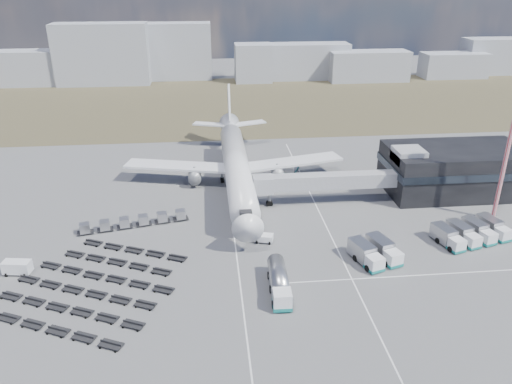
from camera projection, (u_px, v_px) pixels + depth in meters
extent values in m
plane|color=#565659|center=(249.00, 258.00, 85.93)|extent=(420.00, 420.00, 0.00)
cube|color=#46402A|center=(223.00, 103.00, 185.79)|extent=(420.00, 90.00, 0.01)
cube|color=silver|center=(235.00, 244.00, 90.29)|extent=(0.25, 110.00, 0.01)
cube|color=silver|center=(333.00, 239.00, 91.94)|extent=(0.25, 110.00, 0.01)
cube|color=silver|center=(406.00, 276.00, 80.96)|extent=(40.00, 0.25, 0.01)
cube|color=black|center=(455.00, 170.00, 110.07)|extent=(30.00, 16.00, 10.00)
cube|color=#262D38|center=(456.00, 165.00, 109.58)|extent=(30.40, 16.40, 1.60)
cube|color=#939399|center=(409.00, 156.00, 105.32)|extent=(6.00, 6.00, 3.00)
cube|color=#939399|center=(326.00, 181.00, 104.12)|extent=(29.80, 3.00, 3.00)
cube|color=#939399|center=(263.00, 184.00, 102.43)|extent=(4.00, 3.60, 3.40)
cylinder|color=slate|center=(270.00, 194.00, 104.07)|extent=(0.70, 0.70, 5.10)
cylinder|color=black|center=(269.00, 204.00, 104.93)|extent=(1.40, 0.90, 1.40)
cylinder|color=white|center=(237.00, 167.00, 111.00)|extent=(5.60, 48.00, 5.60)
cone|color=white|center=(247.00, 222.00, 86.94)|extent=(5.60, 5.00, 5.60)
cone|color=white|center=(230.00, 127.00, 136.09)|extent=(5.60, 8.00, 5.60)
cube|color=black|center=(246.00, 212.00, 88.43)|extent=(2.20, 2.00, 0.80)
cube|color=white|center=(179.00, 166.00, 114.84)|extent=(25.59, 11.38, 0.50)
cube|color=white|center=(291.00, 162.00, 117.22)|extent=(25.59, 11.38, 0.50)
cylinder|color=slate|center=(195.00, 175.00, 114.04)|extent=(3.00, 5.00, 3.00)
cylinder|color=slate|center=(277.00, 172.00, 115.78)|extent=(3.00, 5.00, 3.00)
cube|color=white|center=(210.00, 124.00, 137.24)|extent=(9.49, 5.63, 0.35)
cube|color=white|center=(249.00, 123.00, 138.25)|extent=(9.49, 5.63, 0.35)
cube|color=white|center=(229.00, 104.00, 136.48)|extent=(0.50, 9.06, 11.45)
cylinder|color=slate|center=(244.00, 227.00, 93.59)|extent=(0.50, 0.50, 2.50)
cylinder|color=slate|center=(222.00, 177.00, 116.00)|extent=(0.60, 0.60, 2.50)
cylinder|color=slate|center=(250.00, 176.00, 116.58)|extent=(0.60, 0.60, 2.50)
cylinder|color=black|center=(244.00, 231.00, 93.90)|extent=(0.50, 1.20, 1.20)
cube|color=#999CA6|center=(40.00, 68.00, 211.80)|extent=(44.50, 12.00, 14.34)
cube|color=#999CA6|center=(102.00, 54.00, 210.62)|extent=(38.81, 12.00, 25.21)
cube|color=#999CA6|center=(163.00, 51.00, 221.03)|extent=(42.75, 12.00, 24.16)
cube|color=#999CA6|center=(253.00, 63.00, 217.72)|extent=(15.76, 12.00, 16.08)
cube|color=#999CA6|center=(304.00, 61.00, 223.49)|extent=(39.21, 12.00, 15.44)
cube|color=#999CA6|center=(368.00, 66.00, 219.77)|extent=(34.73, 12.00, 12.87)
cube|color=#999CA6|center=(453.00, 65.00, 227.17)|extent=(29.00, 12.00, 10.94)
cube|color=#999CA6|center=(506.00, 56.00, 234.84)|extent=(40.92, 12.00, 16.18)
cube|color=white|center=(282.00, 299.00, 72.60)|extent=(2.79, 2.79, 2.58)
cube|color=#147471|center=(282.00, 305.00, 73.01)|extent=(2.91, 2.91, 0.56)
cylinder|color=#A5A5A9|center=(278.00, 275.00, 77.40)|extent=(3.11, 8.51, 2.81)
cube|color=slate|center=(278.00, 282.00, 77.93)|extent=(3.00, 8.51, 0.39)
cylinder|color=black|center=(279.00, 290.00, 76.51)|extent=(2.96, 1.34, 1.23)
cube|color=white|center=(264.00, 238.00, 90.79)|extent=(3.74, 2.73, 1.50)
cube|color=white|center=(17.00, 268.00, 81.08)|extent=(4.67, 2.65, 2.35)
cube|color=white|center=(292.00, 166.00, 122.08)|extent=(4.34, 6.17, 2.67)
cube|color=#147471|center=(292.00, 170.00, 122.53)|extent=(4.46, 6.29, 0.43)
cube|color=white|center=(375.00, 263.00, 81.88)|extent=(3.13, 3.06, 2.41)
cube|color=#147471|center=(374.00, 268.00, 82.26)|extent=(3.27, 3.20, 0.49)
cube|color=#A5A5A9|center=(362.00, 250.00, 84.90)|extent=(4.04, 5.59, 2.84)
cube|color=white|center=(393.00, 258.00, 83.23)|extent=(3.13, 3.06, 2.41)
cube|color=#147471|center=(393.00, 263.00, 83.61)|extent=(3.27, 3.20, 0.49)
cube|color=#A5A5A9|center=(380.00, 245.00, 86.25)|extent=(4.04, 5.59, 2.84)
cube|color=white|center=(457.00, 245.00, 87.51)|extent=(2.86, 2.79, 2.26)
cube|color=#147471|center=(456.00, 249.00, 87.87)|extent=(2.99, 2.92, 0.46)
cube|color=#A5A5A9|center=(443.00, 233.00, 90.41)|extent=(3.60, 5.20, 2.67)
cube|color=white|center=(473.00, 241.00, 88.64)|extent=(2.86, 2.79, 2.26)
cube|color=#147471|center=(472.00, 245.00, 88.99)|extent=(2.99, 2.92, 0.46)
cube|color=#A5A5A9|center=(459.00, 230.00, 91.54)|extent=(3.60, 5.20, 2.67)
cube|color=white|center=(488.00, 238.00, 89.76)|extent=(2.86, 2.79, 2.26)
cube|color=#147471|center=(487.00, 242.00, 90.12)|extent=(2.99, 2.92, 0.46)
cube|color=#A5A5A9|center=(474.00, 227.00, 92.66)|extent=(3.60, 5.20, 2.67)
cube|color=white|center=(503.00, 234.00, 90.89)|extent=(2.86, 2.79, 2.26)
cube|color=#147471|center=(502.00, 239.00, 91.24)|extent=(2.99, 2.92, 0.46)
cube|color=#A5A5A9|center=(489.00, 224.00, 93.78)|extent=(3.60, 5.20, 2.67)
cube|color=black|center=(85.00, 232.00, 93.69)|extent=(3.26, 2.41, 0.20)
cube|color=#A5A5A9|center=(85.00, 228.00, 93.29)|extent=(2.16, 2.16, 1.69)
cube|color=black|center=(105.00, 229.00, 94.73)|extent=(3.26, 2.41, 0.20)
cube|color=#A5A5A9|center=(105.00, 225.00, 94.33)|extent=(2.16, 2.16, 1.69)
cube|color=black|center=(125.00, 227.00, 95.77)|extent=(3.26, 2.41, 0.20)
cube|color=#A5A5A9|center=(124.00, 222.00, 95.38)|extent=(2.16, 2.16, 1.69)
cube|color=black|center=(144.00, 224.00, 96.81)|extent=(3.26, 2.41, 0.20)
cube|color=#A5A5A9|center=(143.00, 219.00, 96.42)|extent=(2.16, 2.16, 1.69)
cube|color=black|center=(162.00, 221.00, 97.85)|extent=(3.26, 2.41, 0.20)
cube|color=#A5A5A9|center=(162.00, 217.00, 97.46)|extent=(2.16, 2.16, 1.69)
cube|color=black|center=(181.00, 218.00, 98.89)|extent=(3.26, 2.41, 0.20)
cube|color=#A5A5A9|center=(180.00, 214.00, 98.50)|extent=(2.16, 2.16, 1.69)
cube|color=black|center=(45.00, 327.00, 68.86)|extent=(23.73, 11.89, 0.76)
cube|color=black|center=(66.00, 308.00, 72.70)|extent=(23.73, 11.89, 0.76)
cube|color=black|center=(85.00, 291.00, 76.53)|extent=(23.73, 11.89, 0.76)
cube|color=black|center=(102.00, 276.00, 80.36)|extent=(23.73, 11.89, 0.76)
cube|color=black|center=(117.00, 262.00, 84.19)|extent=(19.88, 10.15, 0.76)
cube|color=black|center=(131.00, 249.00, 88.03)|extent=(19.88, 10.15, 0.76)
cylinder|color=red|center=(507.00, 153.00, 93.71)|extent=(0.78, 0.78, 28.01)
cube|color=#565659|center=(493.00, 218.00, 99.37)|extent=(2.24, 2.24, 0.34)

